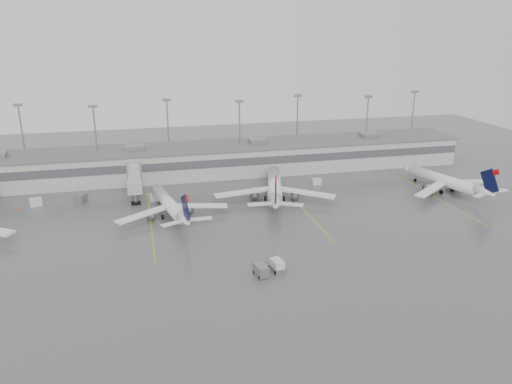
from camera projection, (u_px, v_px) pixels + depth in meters
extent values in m
plane|color=#545457|center=(254.00, 261.00, 90.95)|extent=(260.00, 260.00, 0.00)
cube|color=#A8A8A3|center=(207.00, 160.00, 143.09)|extent=(150.00, 16.00, 8.00)
cube|color=#47474C|center=(211.00, 164.00, 135.36)|extent=(150.00, 0.15, 2.20)
cube|color=#606060|center=(207.00, 146.00, 141.80)|extent=(152.00, 17.00, 0.30)
cube|color=slate|center=(369.00, 135.00, 152.66)|extent=(5.00, 4.00, 1.30)
cylinder|color=gray|center=(23.00, 142.00, 138.82)|extent=(0.44, 0.44, 20.00)
cube|color=slate|center=(18.00, 105.00, 135.56)|extent=(2.40, 0.50, 0.80)
cylinder|color=gray|center=(97.00, 144.00, 136.36)|extent=(0.44, 0.44, 20.00)
cube|color=slate|center=(93.00, 106.00, 133.09)|extent=(2.40, 0.50, 0.80)
cylinder|color=gray|center=(168.00, 135.00, 147.70)|extent=(0.44, 0.44, 20.00)
cube|color=slate|center=(166.00, 100.00, 144.44)|extent=(2.40, 0.50, 0.80)
cylinder|color=gray|center=(240.00, 136.00, 145.24)|extent=(0.44, 0.44, 20.00)
cube|color=slate|center=(239.00, 101.00, 141.97)|extent=(2.40, 0.50, 0.80)
cylinder|color=gray|center=(297.00, 128.00, 156.58)|extent=(0.44, 0.44, 20.00)
cube|color=slate|center=(298.00, 96.00, 153.32)|extent=(2.40, 0.50, 0.80)
cylinder|color=gray|center=(366.00, 130.00, 154.11)|extent=(0.44, 0.44, 20.00)
cube|color=slate|center=(369.00, 97.00, 150.85)|extent=(2.40, 0.50, 0.80)
cylinder|color=gray|center=(412.00, 123.00, 165.46)|extent=(0.44, 0.44, 20.00)
cube|color=slate|center=(415.00, 92.00, 162.20)|extent=(2.40, 0.50, 0.80)
cylinder|color=#9B9DA0|center=(134.00, 174.00, 131.33)|extent=(4.00, 4.00, 7.00)
cube|color=#9B9DA0|center=(134.00, 178.00, 125.09)|extent=(2.80, 13.00, 2.60)
cube|color=#9B9DA0|center=(135.00, 188.00, 118.18)|extent=(3.40, 2.40, 3.00)
cylinder|color=gray|center=(136.00, 199.00, 119.11)|extent=(0.70, 0.70, 2.80)
cube|color=black|center=(136.00, 203.00, 119.45)|extent=(2.20, 1.20, 0.70)
cube|color=gold|center=(151.00, 222.00, 109.17)|extent=(0.25, 40.00, 0.01)
cube|color=gold|center=(303.00, 209.00, 116.94)|extent=(0.25, 40.00, 0.01)
cube|color=gold|center=(436.00, 197.00, 124.71)|extent=(0.25, 40.00, 0.01)
cylinder|color=white|center=(168.00, 203.00, 112.18)|extent=(6.96, 20.83, 2.82)
cone|color=white|center=(155.00, 189.00, 122.18)|extent=(3.30, 3.15, 2.82)
cone|color=white|center=(185.00, 220.00, 101.34)|extent=(3.72, 5.18, 2.82)
cube|color=white|center=(142.00, 215.00, 107.51)|extent=(11.83, 8.18, 0.33)
cube|color=white|center=(200.00, 206.00, 112.83)|extent=(12.42, 3.77, 0.33)
cube|color=black|center=(185.00, 209.00, 100.07)|extent=(1.35, 5.24, 6.15)
cube|color=#A50C11|center=(187.00, 199.00, 98.24)|extent=(0.66, 1.92, 1.79)
cylinder|color=black|center=(159.00, 202.00, 120.20)|extent=(0.49, 0.90, 0.85)
cylinder|color=black|center=(163.00, 217.00, 110.51)|extent=(0.62, 1.10, 1.03)
cylinder|color=black|center=(180.00, 214.00, 112.11)|extent=(0.62, 1.10, 1.03)
cylinder|color=white|center=(275.00, 185.00, 123.26)|extent=(9.33, 23.98, 3.27)
cone|color=white|center=(274.00, 170.00, 136.04)|extent=(3.94, 3.79, 3.27)
cone|color=white|center=(275.00, 204.00, 109.41)|extent=(4.56, 6.10, 3.27)
cube|color=white|center=(243.00, 192.00, 120.83)|extent=(14.28, 3.58, 0.38)
cube|color=white|center=(306.00, 193.00, 120.48)|extent=(13.41, 10.07, 0.38)
cube|color=black|center=(276.00, 191.00, 107.88)|extent=(1.90, 6.01, 7.12)
cube|color=#A50C11|center=(276.00, 180.00, 105.64)|extent=(0.88, 2.21, 2.07)
cylinder|color=black|center=(274.00, 184.00, 133.43)|extent=(0.62, 1.04, 0.98)
cylinder|color=black|center=(265.00, 198.00, 122.10)|extent=(0.78, 1.28, 1.20)
cylinder|color=black|center=(284.00, 198.00, 122.00)|extent=(0.78, 1.28, 1.20)
cylinder|color=white|center=(442.00, 180.00, 128.64)|extent=(8.59, 21.62, 2.95)
cone|color=white|center=(407.00, 168.00, 138.74)|extent=(3.57, 3.44, 2.95)
cone|color=white|center=(486.00, 192.00, 117.69)|extent=(4.15, 5.52, 2.95)
cube|color=white|center=(431.00, 190.00, 123.46)|extent=(12.07, 9.17, 0.34)
cube|color=white|center=(468.00, 182.00, 129.77)|extent=(12.87, 3.12, 0.34)
cube|color=black|center=(490.00, 182.00, 116.37)|extent=(1.76, 5.41, 6.43)
cube|color=#A50C11|center=(496.00, 172.00, 114.50)|extent=(0.81, 1.99, 1.87)
cylinder|color=black|center=(415.00, 180.00, 136.77)|extent=(0.57, 0.94, 0.88)
cylinder|color=black|center=(441.00, 192.00, 126.84)|extent=(0.71, 1.16, 1.08)
cylinder|color=black|center=(452.00, 189.00, 128.73)|extent=(0.71, 1.16, 1.08)
cube|color=silver|center=(277.00, 265.00, 87.25)|extent=(2.22, 3.03, 2.06)
cube|color=slate|center=(277.00, 268.00, 87.45)|extent=(2.53, 3.53, 0.80)
cylinder|color=black|center=(269.00, 267.00, 88.10)|extent=(0.37, 0.68, 0.64)
cylinder|color=black|center=(279.00, 265.00, 88.83)|extent=(0.37, 0.68, 0.64)
cylinder|color=black|center=(275.00, 273.00, 86.13)|extent=(0.37, 0.68, 0.64)
cylinder|color=black|center=(285.00, 271.00, 86.86)|extent=(0.37, 0.68, 0.64)
cube|color=slate|center=(261.00, 270.00, 85.43)|extent=(2.36, 3.41, 1.90)
cylinder|color=black|center=(254.00, 272.00, 86.32)|extent=(0.36, 0.66, 0.63)
cylinder|color=black|center=(268.00, 276.00, 85.02)|extent=(0.36, 0.66, 0.63)
cube|color=silver|center=(36.00, 202.00, 118.46)|extent=(3.05, 2.41, 1.90)
cube|color=silver|center=(155.00, 197.00, 122.00)|extent=(2.65, 1.87, 1.80)
cube|color=silver|center=(317.00, 182.00, 134.28)|extent=(2.45, 1.76, 1.64)
cube|color=slate|center=(81.00, 199.00, 120.57)|extent=(3.03, 3.75, 2.03)
cone|color=#E25304|center=(17.00, 208.00, 116.12)|extent=(0.47, 0.47, 0.74)
cone|color=#E25304|center=(162.00, 207.00, 117.08)|extent=(0.47, 0.47, 0.75)
cone|color=#E25304|center=(259.00, 199.00, 122.51)|extent=(0.45, 0.45, 0.71)
cone|color=#E25304|center=(408.00, 189.00, 129.43)|extent=(0.41, 0.41, 0.65)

